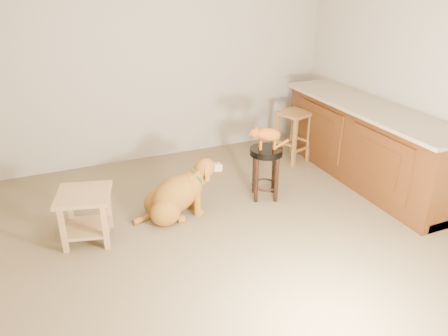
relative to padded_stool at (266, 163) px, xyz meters
name	(u,v)px	position (x,y,z in m)	size (l,w,h in m)	color
floor	(227,224)	(-0.63, -0.36, -0.42)	(4.50, 4.00, 0.01)	brown
room_shell	(227,57)	(-0.63, -0.36, 1.26)	(4.54, 4.04, 2.62)	#A69985
cabinet_run	(366,146)	(1.32, -0.06, 0.02)	(0.70, 2.56, 0.94)	#51290E
padded_stool	(266,163)	(0.00, 0.00, 0.00)	(0.39, 0.39, 0.59)	black
wood_stool	(293,136)	(0.82, 0.77, -0.07)	(0.46, 0.46, 0.68)	brown
side_table	(86,209)	(-1.94, -0.09, -0.09)	(0.58, 0.58, 0.50)	#9C7648
golden_retriever	(176,195)	(-1.04, -0.01, -0.18)	(1.01, 0.50, 0.64)	brown
tabby_kitten	(266,135)	(-0.01, 0.00, 0.33)	(0.45, 0.22, 0.28)	#9C480F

